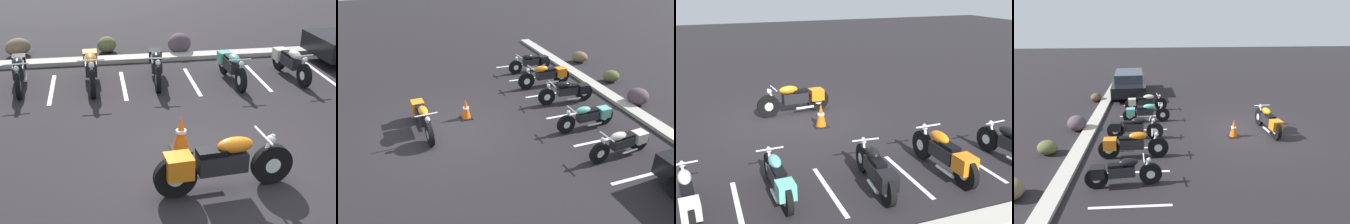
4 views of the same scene
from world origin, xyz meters
The scene contains 19 objects.
ground centered at (0.00, 0.00, 0.00)m, with size 60.00×60.00×0.00m, color black.
motorcycle_orange_featured centered at (-0.33, -0.56, 0.49)m, with size 2.36×0.66×0.93m.
parked_bike_0 centered at (-4.10, 4.86, 0.44)m, with size 0.60×2.11×0.83m.
parked_bike_1 centered at (-2.29, 4.73, 0.48)m, with size 0.64×2.29×0.90m.
parked_bike_2 centered at (-0.59, 4.78, 0.45)m, with size 0.60×2.13×0.84m.
parked_bike_3 centered at (1.33, 4.42, 0.42)m, with size 0.57×2.03×0.80m.
parked_bike_4 centered at (2.97, 4.49, 0.42)m, with size 0.57×2.02×0.79m.
car_black centered at (6.28, 5.44, 0.68)m, with size 4.40×2.06×1.29m.
concrete_curb centered at (0.00, 6.55, 0.06)m, with size 18.00×0.50×0.12m, color #A8A399.
landscape_rock_0 centered at (4.83, 7.10, 0.22)m, with size 0.64×0.55×0.45m, color brown.
landscape_rock_1 centered at (0.44, 7.08, 0.31)m, with size 0.71×0.77×0.63m, color #4A3B45.
landscape_rock_3 centered at (-1.79, 7.55, 0.24)m, with size 0.69×0.59×0.49m, color #4D522F.
traffic_cone centered at (-0.66, 0.91, 0.32)m, with size 0.40×0.40×0.69m.
stall_line_0 centered at (-5.12, 4.51, 0.00)m, with size 0.10×2.10×0.00m, color white.
stall_line_1 centered at (-3.31, 4.51, 0.00)m, with size 0.10×2.10×0.00m, color white.
stall_line_2 centered at (-1.49, 4.51, 0.00)m, with size 0.10×2.10×0.00m, color white.
stall_line_3 centered at (0.32, 4.51, 0.00)m, with size 0.10×2.10×0.00m, color white.
stall_line_4 centered at (2.13, 4.51, 0.00)m, with size 0.10×2.10×0.00m, color white.
stall_line_5 centered at (3.94, 4.51, 0.00)m, with size 0.10×2.10×0.00m, color white.
Camera 4 is at (-12.27, 3.72, 4.72)m, focal length 35.00 mm.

